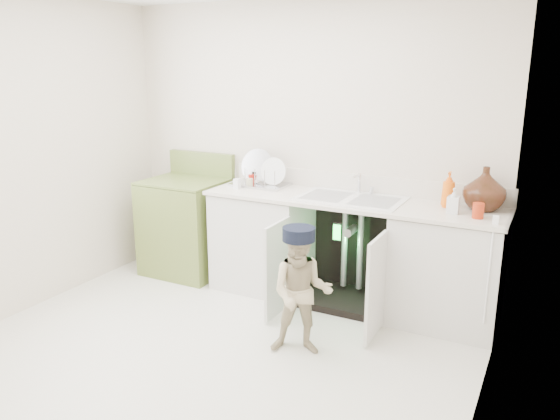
# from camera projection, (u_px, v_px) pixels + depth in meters

# --- Properties ---
(ground) EXTENTS (3.50, 3.50, 0.00)m
(ground) POSITION_uv_depth(u_px,v_px,m) (213.00, 350.00, 3.85)
(ground) COLOR beige
(ground) RESTS_ON ground
(room_shell) EXTENTS (6.00, 5.50, 1.26)m
(room_shell) POSITION_uv_depth(u_px,v_px,m) (207.00, 177.00, 3.53)
(room_shell) COLOR beige
(room_shell) RESTS_ON ground
(counter_run) EXTENTS (2.44, 1.02, 1.23)m
(counter_run) POSITION_uv_depth(u_px,v_px,m) (352.00, 249.00, 4.51)
(counter_run) COLOR silver
(counter_run) RESTS_ON ground
(avocado_stove) EXTENTS (0.73, 0.65, 1.13)m
(avocado_stove) POSITION_uv_depth(u_px,v_px,m) (187.00, 225.00, 5.22)
(avocado_stove) COLOR olive
(avocado_stove) RESTS_ON ground
(repair_worker) EXTENTS (0.52, 0.83, 0.90)m
(repair_worker) POSITION_uv_depth(u_px,v_px,m) (301.00, 291.00, 3.72)
(repair_worker) COLOR #C1AD8A
(repair_worker) RESTS_ON ground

